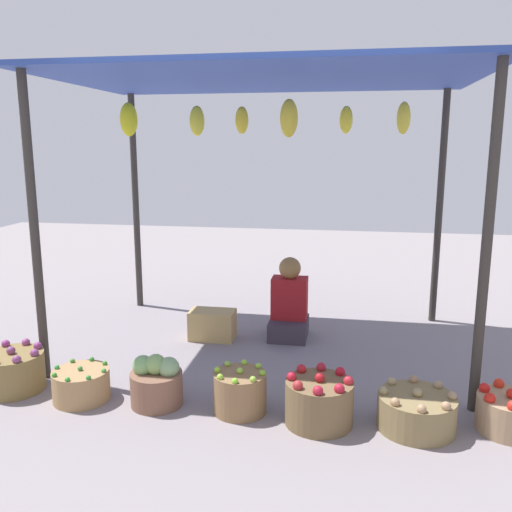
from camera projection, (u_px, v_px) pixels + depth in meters
name	position (u px, v px, depth m)	size (l,w,h in m)	color
ground_plane	(266.00, 344.00, 5.05)	(14.00, 14.00, 0.00)	gray
market_stall_structure	(265.00, 97.00, 4.60)	(3.56, 2.30, 2.40)	#38332D
vendor_person	(289.00, 307.00, 5.21)	(0.36, 0.44, 0.78)	#3C323E
basket_purple_onions	(13.00, 371.00, 4.10)	(0.46, 0.46, 0.34)	olive
basket_green_chilies	(81.00, 385.00, 3.94)	(0.41, 0.41, 0.26)	#A37D50
basket_cabbages	(156.00, 383.00, 3.86)	(0.37, 0.37, 0.38)	brown
basket_limes	(240.00, 392.00, 3.76)	(0.37, 0.37, 0.32)	olive
basket_red_apples	(319.00, 401.00, 3.60)	(0.45, 0.45, 0.36)	brown
basket_potatoes	(416.00, 411.00, 3.54)	(0.51, 0.51, 0.28)	olive
basket_red_tomatoes	(510.00, 413.00, 3.51)	(0.42, 0.42, 0.29)	#A3825F
wooden_crate_near_vendor	(212.00, 325.00, 5.17)	(0.42, 0.26, 0.28)	tan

